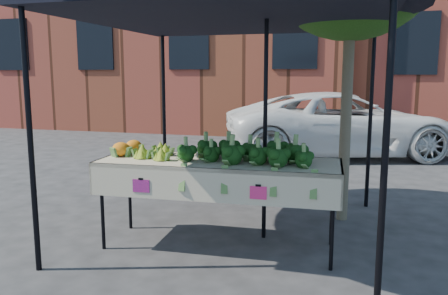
{
  "coord_description": "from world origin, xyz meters",
  "views": [
    {
      "loc": [
        1.04,
        -4.36,
        1.74
      ],
      "look_at": [
        -0.22,
        0.08,
        1.0
      ],
      "focal_mm": 36.28,
      "sensor_mm": 36.0,
      "label": 1
    }
  ],
  "objects_px": {
    "table": "(219,204)",
    "canopy": "(235,110)",
    "vehicle": "(345,39)",
    "street_tree": "(348,64)"
  },
  "relations": [
    {
      "from": "vehicle",
      "to": "street_tree",
      "type": "distance_m",
      "value": 4.58
    },
    {
      "from": "vehicle",
      "to": "table",
      "type": "bearing_deg",
      "value": 150.85
    },
    {
      "from": "canopy",
      "to": "street_tree",
      "type": "relative_size",
      "value": 0.85
    },
    {
      "from": "table",
      "to": "vehicle",
      "type": "xyz_separation_m",
      "value": [
        1.05,
        5.81,
        2.04
      ]
    },
    {
      "from": "canopy",
      "to": "street_tree",
      "type": "distance_m",
      "value": 1.49
    },
    {
      "from": "canopy",
      "to": "street_tree",
      "type": "bearing_deg",
      "value": 34.97
    },
    {
      "from": "table",
      "to": "street_tree",
      "type": "relative_size",
      "value": 0.65
    },
    {
      "from": "canopy",
      "to": "vehicle",
      "type": "bearing_deg",
      "value": 79.28
    },
    {
      "from": "canopy",
      "to": "vehicle",
      "type": "distance_m",
      "value": 5.55
    },
    {
      "from": "table",
      "to": "canopy",
      "type": "height_order",
      "value": "canopy"
    }
  ]
}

